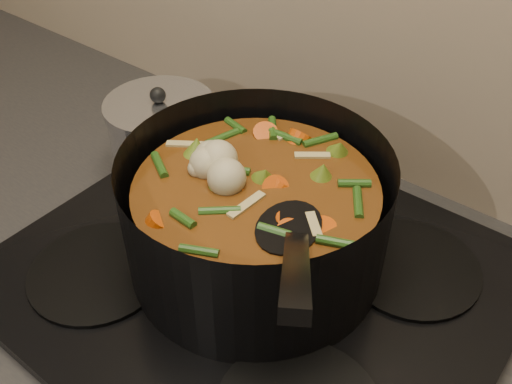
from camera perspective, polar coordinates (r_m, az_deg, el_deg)
The scene contains 3 objects.
stovetop at distance 0.76m, azimuth -0.09°, elevation -8.31°, with size 0.62×0.54×0.03m.
stockpot at distance 0.72m, azimuth 0.01°, elevation -2.48°, with size 0.43×0.43×0.24m.
saucepan at distance 0.91m, azimuth -9.33°, elevation 5.80°, with size 0.17×0.17×0.14m.
Camera 1 is at (0.31, 1.53, 1.49)m, focal length 40.00 mm.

